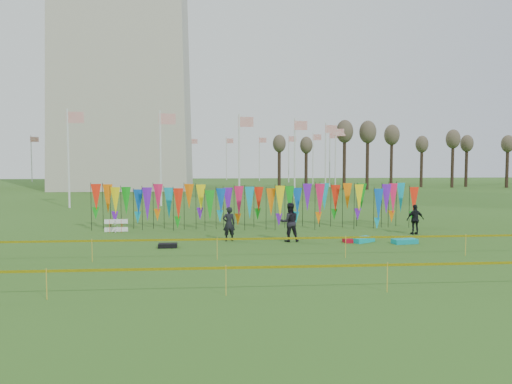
{
  "coord_description": "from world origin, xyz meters",
  "views": [
    {
      "loc": [
        -2.23,
        -21.43,
        3.99
      ],
      "look_at": [
        0.05,
        6.0,
        2.14
      ],
      "focal_mm": 35.0,
      "sensor_mm": 36.0,
      "label": 1
    }
  ],
  "objects": [
    {
      "name": "ground",
      "position": [
        0.0,
        0.0,
        0.0
      ],
      "size": [
        160.0,
        160.0,
        0.0
      ],
      "primitive_type": "plane",
      "color": "#2B4F16",
      "rests_on": "ground"
    },
    {
      "name": "person_right",
      "position": [
        8.27,
        3.8,
        0.8
      ],
      "size": [
        0.96,
        0.59,
        1.59
      ],
      "primitive_type": "imported",
      "rotation": [
        0.0,
        0.0,
        3.21
      ],
      "color": "black",
      "rests_on": "ground"
    },
    {
      "name": "caution_tape_near",
      "position": [
        -0.22,
        -1.94,
        0.78
      ],
      "size": [
        26.0,
        0.02,
        0.9
      ],
      "color": "#E1D004",
      "rests_on": "ground"
    },
    {
      "name": "kite_bag_teal",
      "position": [
        6.66,
        1.12,
        0.11
      ],
      "size": [
        1.22,
        0.74,
        0.22
      ],
      "primitive_type": "cube",
      "rotation": [
        0.0,
        0.0,
        0.17
      ],
      "color": "#0B99A1",
      "rests_on": "ground"
    },
    {
      "name": "flagpole_ring",
      "position": [
        -14.0,
        48.0,
        4.0
      ],
      "size": [
        57.4,
        56.16,
        8.0
      ],
      "color": "silver",
      "rests_on": "ground"
    },
    {
      "name": "kite_bag_turquoise",
      "position": [
        4.8,
        1.69,
        0.12
      ],
      "size": [
        1.3,
        1.14,
        0.23
      ],
      "primitive_type": "cube",
      "rotation": [
        0.0,
        0.0,
        0.59
      ],
      "color": "#0BACAE",
      "rests_on": "ground"
    },
    {
      "name": "banner_row",
      "position": [
        0.28,
        6.73,
        1.56
      ],
      "size": [
        18.64,
        0.64,
        2.44
      ],
      "color": "black",
      "rests_on": "ground"
    },
    {
      "name": "box_kite",
      "position": [
        -7.59,
        6.05,
        0.35
      ],
      "size": [
        0.63,
        0.63,
        0.7
      ],
      "rotation": [
        0.0,
        0.0,
        0.06
      ],
      "color": "red",
      "rests_on": "ground"
    },
    {
      "name": "tree_line",
      "position": [
        32.0,
        44.0,
        6.17
      ],
      "size": [
        53.92,
        1.92,
        7.84
      ],
      "color": "#332219",
      "rests_on": "ground"
    },
    {
      "name": "kite_bag_black",
      "position": [
        -4.34,
        0.95,
        0.1
      ],
      "size": [
        0.84,
        0.49,
        0.19
      ],
      "primitive_type": "cube",
      "rotation": [
        0.0,
        0.0,
        0.01
      ],
      "color": "black",
      "rests_on": "ground"
    },
    {
      "name": "person_mid",
      "position": [
        1.35,
        2.13,
        0.94
      ],
      "size": [
        0.94,
        0.61,
        1.88
      ],
      "primitive_type": "imported",
      "rotation": [
        0.0,
        0.0,
        3.2
      ],
      "color": "black",
      "rests_on": "ground"
    },
    {
      "name": "caution_tape_far",
      "position": [
        -0.22,
        -7.13,
        0.78
      ],
      "size": [
        26.0,
        0.02,
        0.9
      ],
      "color": "#E1D004",
      "rests_on": "ground"
    },
    {
      "name": "kite_bag_red",
      "position": [
        4.41,
        1.67,
        0.1
      ],
      "size": [
        1.11,
        0.62,
        0.19
      ],
      "primitive_type": "cube",
      "rotation": [
        0.0,
        0.0,
        0.13
      ],
      "color": "#B80C1F",
      "rests_on": "ground"
    },
    {
      "name": "person_left",
      "position": [
        -1.55,
        2.54,
        0.83
      ],
      "size": [
        0.68,
        0.56,
        1.67
      ],
      "primitive_type": "imported",
      "rotation": [
        0.0,
        0.0,
        3.34
      ],
      "color": "black",
      "rests_on": "ground"
    }
  ]
}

